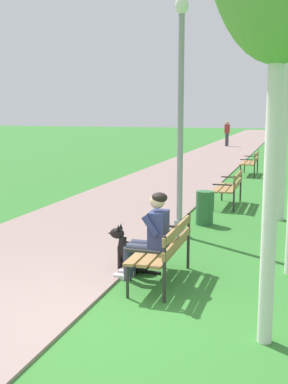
% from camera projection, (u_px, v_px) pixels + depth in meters
% --- Properties ---
extents(ground_plane, '(120.00, 120.00, 0.00)m').
position_uv_depth(ground_plane, '(94.00, 323.00, 5.46)').
color(ground_plane, '#33752D').
extents(paved_path, '(3.47, 60.00, 0.04)m').
position_uv_depth(paved_path, '(225.00, 150.00, 28.62)').
color(paved_path, gray).
rests_on(paved_path, ground).
extents(park_bench_near, '(0.55, 1.50, 0.85)m').
position_uv_depth(park_bench_near, '(165.00, 246.00, 6.68)').
color(park_bench_near, olive).
rests_on(park_bench_near, ground).
extents(park_bench_mid, '(0.55, 1.50, 0.85)m').
position_uv_depth(park_bench_mid, '(230.00, 186.00, 12.04)').
color(park_bench_mid, olive).
rests_on(park_bench_mid, ground).
extents(park_bench_far, '(0.55, 1.50, 0.85)m').
position_uv_depth(park_bench_far, '(251.00, 161.00, 17.76)').
color(park_bench_far, olive).
rests_on(park_bench_far, ground).
extents(person_seated_on_near_bench, '(0.74, 0.49, 1.25)m').
position_uv_depth(person_seated_on_near_bench, '(151.00, 233.00, 6.74)').
color(person_seated_on_near_bench, '#33384C').
rests_on(person_seated_on_near_bench, ground).
extents(dog_black, '(0.83, 0.29, 0.71)m').
position_uv_depth(dog_black, '(132.00, 255.00, 7.17)').
color(dog_black, black).
rests_on(dog_black, ground).
extents(lamp_post_near, '(0.24, 0.24, 4.33)m').
position_uv_depth(lamp_post_near, '(180.00, 116.00, 8.92)').
color(lamp_post_near, gray).
rests_on(lamp_post_near, ground).
extents(litter_bin, '(0.36, 0.36, 0.70)m').
position_uv_depth(litter_bin, '(205.00, 208.00, 10.12)').
color(litter_bin, '#2D6638').
rests_on(litter_bin, ground).
extents(pedestrian_distant, '(0.32, 0.22, 1.65)m').
position_uv_depth(pedestrian_distant, '(227.00, 134.00, 31.45)').
color(pedestrian_distant, '#383842').
rests_on(pedestrian_distant, ground).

